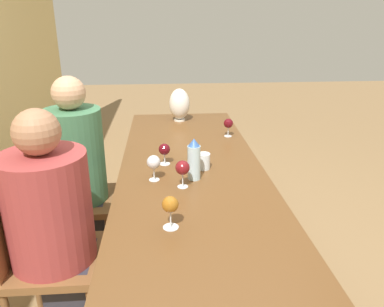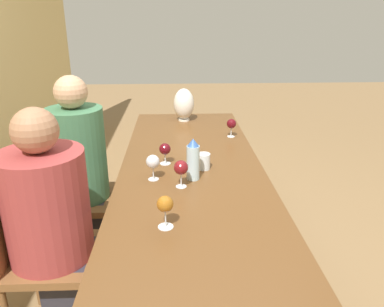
% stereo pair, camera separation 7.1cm
% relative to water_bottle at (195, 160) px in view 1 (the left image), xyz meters
% --- Properties ---
extents(ground_plane, '(14.00, 14.00, 0.00)m').
position_rel_water_bottle_xyz_m(ground_plane, '(0.12, 0.00, -0.85)').
color(ground_plane, olive).
extents(dining_table, '(2.63, 0.85, 0.73)m').
position_rel_water_bottle_xyz_m(dining_table, '(0.12, 0.00, -0.18)').
color(dining_table, brown).
rests_on(dining_table, ground_plane).
extents(water_bottle, '(0.07, 0.07, 0.24)m').
position_rel_water_bottle_xyz_m(water_bottle, '(0.00, 0.00, 0.00)').
color(water_bottle, '#ADCCD6').
rests_on(water_bottle, dining_table).
extents(water_tumbler, '(0.08, 0.08, 0.09)m').
position_rel_water_bottle_xyz_m(water_tumbler, '(0.14, -0.06, -0.07)').
color(water_tumbler, silver).
rests_on(water_tumbler, dining_table).
extents(vase, '(0.17, 0.17, 0.28)m').
position_rel_water_bottle_xyz_m(vase, '(1.21, 0.03, 0.03)').
color(vase, silver).
rests_on(vase, dining_table).
extents(wine_glass_0, '(0.07, 0.07, 0.13)m').
position_rel_water_bottle_xyz_m(wine_glass_0, '(0.23, 0.16, -0.02)').
color(wine_glass_0, silver).
rests_on(wine_glass_0, dining_table).
extents(wine_glass_1, '(0.08, 0.08, 0.15)m').
position_rel_water_bottle_xyz_m(wine_glass_1, '(-0.10, 0.07, -0.01)').
color(wine_glass_1, silver).
rests_on(wine_glass_1, dining_table).
extents(wine_glass_2, '(0.08, 0.08, 0.14)m').
position_rel_water_bottle_xyz_m(wine_glass_2, '(0.00, 0.22, -0.01)').
color(wine_glass_2, silver).
rests_on(wine_glass_2, dining_table).
extents(wine_glass_3, '(0.07, 0.07, 0.15)m').
position_rel_water_bottle_xyz_m(wine_glass_3, '(-0.50, 0.15, -0.01)').
color(wine_glass_3, silver).
rests_on(wine_glass_3, dining_table).
extents(wine_glass_4, '(0.07, 0.07, 0.14)m').
position_rel_water_bottle_xyz_m(wine_glass_4, '(0.74, -0.31, -0.02)').
color(wine_glass_4, silver).
rests_on(wine_glass_4, dining_table).
extents(chair_near, '(0.44, 0.44, 0.92)m').
position_rel_water_bottle_xyz_m(chair_near, '(-0.30, 0.78, -0.35)').
color(chair_near, brown).
rests_on(chair_near, ground_plane).
extents(chair_far, '(0.44, 0.44, 0.92)m').
position_rel_water_bottle_xyz_m(chair_far, '(0.32, 0.78, -0.35)').
color(chair_far, brown).
rests_on(chair_far, ground_plane).
extents(person_near, '(0.40, 0.40, 1.22)m').
position_rel_water_bottle_xyz_m(person_near, '(-0.30, 0.70, -0.20)').
color(person_near, '#2D2D38').
rests_on(person_near, ground_plane).
extents(person_far, '(0.35, 0.35, 1.26)m').
position_rel_water_bottle_xyz_m(person_far, '(0.32, 0.70, -0.17)').
color(person_far, '#2D2D38').
rests_on(person_far, ground_plane).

